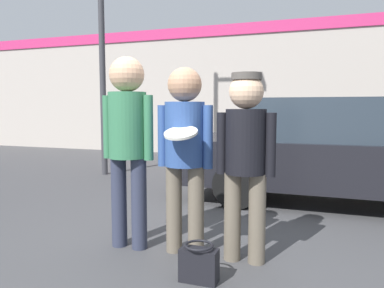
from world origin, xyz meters
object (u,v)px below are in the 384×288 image
at_px(person_middle_with_frisbee, 185,143).
at_px(handbag, 199,264).
at_px(person_right, 246,150).
at_px(parked_car_near, 343,151).
at_px(person_left, 128,133).

distance_m(person_middle_with_frisbee, handbag, 1.08).
xyz_separation_m(person_right, handbag, (-0.25, -0.51, -0.85)).
bearing_deg(parked_car_near, handbag, -110.66).
distance_m(person_right, parked_car_near, 2.69).
bearing_deg(handbag, person_right, 63.65).
xyz_separation_m(person_middle_with_frisbee, parked_car_near, (1.46, 2.53, -0.29)).
distance_m(person_right, handbag, 1.03).
relative_size(person_right, handbag, 5.47).
bearing_deg(handbag, person_left, 151.82).
bearing_deg(person_middle_with_frisbee, person_right, -0.06).
bearing_deg(person_left, person_right, 2.10).
bearing_deg(parked_car_near, person_left, -128.25).
xyz_separation_m(person_right, parked_car_near, (0.89, 2.53, -0.25)).
height_order(person_right, handbag, person_right).
height_order(person_left, person_middle_with_frisbee, person_left).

